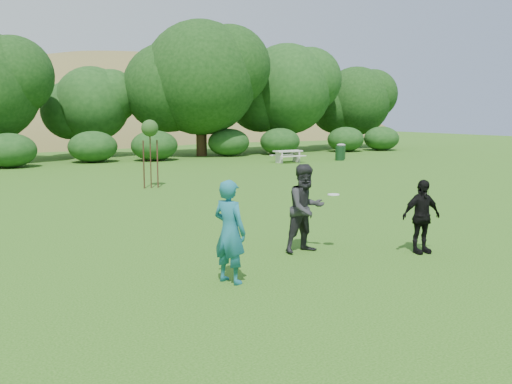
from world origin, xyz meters
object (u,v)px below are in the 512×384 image
player_teal (230,232)px  trash_can_near (340,154)px  sapling (150,130)px  player_grey (306,208)px  trash_can_lidded (341,151)px  player_black (421,216)px  picnic_table (288,154)px

player_teal → trash_can_near: 27.77m
trash_can_near → sapling: sapling is taller
trash_can_near → player_teal: bearing=-132.7°
player_grey → trash_can_lidded: (16.97, 19.96, -0.46)m
player_grey → player_black: (2.19, -1.38, -0.17)m
player_teal → player_black: size_ratio=1.16×
player_grey → picnic_table: bearing=55.6°
player_teal → player_black: player_teal is taller
player_grey → picnic_table: 23.16m
trash_can_lidded → player_black: bearing=-124.7°
sapling → player_grey: bearing=-93.6°
trash_can_lidded → trash_can_near: bearing=-132.7°
player_grey → picnic_table: player_grey is taller
player_grey → player_black: 2.60m
player_teal → sapling: (3.35, 13.51, 1.45)m
player_black → picnic_table: 23.29m
player_grey → trash_can_near: size_ratio=2.23×
player_teal → player_grey: (2.58, 1.22, 0.04)m
player_teal → sapling: sapling is taller
picnic_table → trash_can_lidded: (4.56, 0.41, 0.02)m
sapling → picnic_table: size_ratio=1.58×
sapling → trash_can_lidded: size_ratio=2.71×
player_grey → player_black: bearing=-34.2°
picnic_table → trash_can_near: bearing=-5.4°
sapling → trash_can_lidded: sapling is taller
player_black → trash_can_lidded: (14.78, 21.34, -0.29)m
trash_can_near → sapling: (-15.49, -6.90, 1.97)m
player_black → player_grey: bearing=156.5°
player_teal → picnic_table: player_teal is taller
player_black → sapling: (-1.42, 13.67, 1.58)m
player_black → picnic_table: size_ratio=0.93×
player_grey → player_black: size_ratio=1.20×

